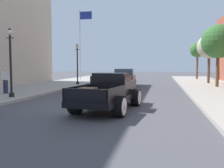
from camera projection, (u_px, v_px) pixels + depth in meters
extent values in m
plane|color=#47474C|center=(99.00, 106.00, 11.25)|extent=(140.00, 140.00, 0.00)
cube|color=black|center=(109.00, 97.00, 10.42)|extent=(2.32, 5.07, 0.24)
cube|color=black|center=(111.00, 85.00, 10.71)|extent=(1.68, 1.27, 0.80)
cube|color=black|center=(111.00, 74.00, 10.63)|extent=(1.53, 1.10, 0.12)
cube|color=#3D4C5B|center=(115.00, 80.00, 11.24)|extent=(1.32, 0.19, 0.44)
cube|color=black|center=(120.00, 86.00, 11.95)|extent=(1.49, 1.64, 0.52)
cube|color=silver|center=(124.00, 85.00, 12.71)|extent=(0.69, 0.18, 0.47)
cube|color=black|center=(96.00, 98.00, 9.08)|extent=(1.92, 2.28, 0.04)
cube|color=black|center=(77.00, 92.00, 9.32)|extent=(0.33, 2.09, 0.44)
cube|color=black|center=(117.00, 93.00, 8.81)|extent=(0.33, 2.09, 0.44)
cube|color=black|center=(85.00, 95.00, 8.11)|extent=(1.62, 0.27, 0.44)
cube|color=black|center=(105.00, 90.00, 10.02)|extent=(1.62, 0.27, 0.44)
cylinder|color=black|center=(101.00, 96.00, 11.99)|extent=(0.45, 0.84, 0.80)
cylinder|color=silver|center=(97.00, 96.00, 12.05)|extent=(0.09, 0.65, 0.66)
cylinder|color=silver|center=(97.00, 96.00, 12.05)|extent=(0.05, 0.24, 0.24)
cylinder|color=black|center=(136.00, 97.00, 11.42)|extent=(0.45, 0.84, 0.80)
cylinder|color=silver|center=(140.00, 98.00, 11.36)|extent=(0.09, 0.65, 0.66)
cylinder|color=silver|center=(140.00, 98.00, 11.36)|extent=(0.05, 0.24, 0.24)
cylinder|color=black|center=(76.00, 104.00, 9.44)|extent=(0.45, 0.84, 0.80)
cylinder|color=silver|center=(71.00, 104.00, 9.50)|extent=(0.09, 0.65, 0.66)
cylinder|color=silver|center=(71.00, 104.00, 9.50)|extent=(0.05, 0.24, 0.24)
cylinder|color=black|center=(119.00, 106.00, 8.87)|extent=(0.45, 0.84, 0.80)
cylinder|color=silver|center=(124.00, 107.00, 8.81)|extent=(0.09, 0.65, 0.66)
cylinder|color=silver|center=(125.00, 107.00, 8.81)|extent=(0.05, 0.24, 0.24)
cube|color=olive|center=(88.00, 93.00, 8.79)|extent=(0.65, 0.51, 0.40)
cube|color=#3D2D1E|center=(88.00, 93.00, 8.79)|extent=(0.62, 0.12, 0.42)
cube|color=brown|center=(105.00, 93.00, 9.29)|extent=(0.44, 0.32, 0.28)
cube|color=#AD1E1E|center=(125.00, 81.00, 21.21)|extent=(1.97, 4.39, 0.80)
cube|color=#384C5B|center=(125.00, 72.00, 21.01)|extent=(1.64, 2.09, 0.64)
cylinder|color=black|center=(117.00, 83.00, 22.63)|extent=(0.26, 0.67, 0.66)
cylinder|color=black|center=(135.00, 83.00, 22.39)|extent=(0.26, 0.67, 0.66)
cylinder|color=black|center=(113.00, 85.00, 20.08)|extent=(0.26, 0.67, 0.66)
cylinder|color=black|center=(133.00, 85.00, 19.84)|extent=(0.26, 0.67, 0.66)
cylinder|color=#232847|center=(4.00, 87.00, 15.22)|extent=(0.14, 0.14, 0.86)
cylinder|color=#232847|center=(7.00, 87.00, 15.18)|extent=(0.14, 0.14, 0.86)
cube|color=silver|center=(5.00, 76.00, 15.15)|extent=(0.36, 0.22, 0.56)
cylinder|color=silver|center=(2.00, 76.00, 15.19)|extent=(0.09, 0.09, 0.54)
cylinder|color=silver|center=(8.00, 76.00, 15.10)|extent=(0.09, 0.09, 0.54)
sphere|color=beige|center=(5.00, 69.00, 15.12)|extent=(0.22, 0.22, 0.22)
cylinder|color=black|center=(12.00, 95.00, 13.54)|extent=(0.28, 0.28, 0.24)
cylinder|color=black|center=(11.00, 64.00, 13.41)|extent=(0.12, 0.12, 3.20)
cylinder|color=black|center=(10.00, 38.00, 13.30)|extent=(0.50, 0.04, 0.04)
sphere|color=silver|center=(10.00, 32.00, 13.28)|extent=(0.32, 0.32, 0.32)
cone|color=black|center=(10.00, 29.00, 13.26)|extent=(0.24, 0.24, 0.14)
cylinder|color=black|center=(78.00, 83.00, 23.09)|extent=(0.28, 0.28, 0.24)
cylinder|color=black|center=(77.00, 65.00, 22.96)|extent=(0.12, 0.12, 3.20)
cylinder|color=black|center=(77.00, 50.00, 22.86)|extent=(0.50, 0.04, 0.04)
sphere|color=silver|center=(77.00, 46.00, 22.83)|extent=(0.32, 0.32, 0.32)
cone|color=black|center=(77.00, 44.00, 22.82)|extent=(0.24, 0.24, 0.14)
cylinder|color=#B2B2B7|center=(80.00, 45.00, 31.91)|extent=(0.12, 0.12, 9.00)
sphere|color=gold|center=(80.00, 10.00, 31.57)|extent=(0.16, 0.16, 0.16)
cube|color=navy|center=(86.00, 15.00, 31.45)|extent=(1.60, 0.03, 1.00)
cylinder|color=brown|center=(217.00, 70.00, 20.20)|extent=(0.26, 0.26, 2.74)
sphere|color=#33662D|center=(218.00, 41.00, 20.02)|extent=(2.80, 2.80, 2.80)
cylinder|color=brown|center=(209.00, 69.00, 24.47)|extent=(0.26, 0.26, 2.80)
sphere|color=#ADA893|center=(209.00, 46.00, 24.30)|extent=(2.44, 2.44, 2.44)
cylinder|color=brown|center=(197.00, 67.00, 32.42)|extent=(0.26, 0.26, 3.15)
sphere|color=#33662D|center=(198.00, 50.00, 32.24)|extent=(2.00, 2.00, 2.00)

